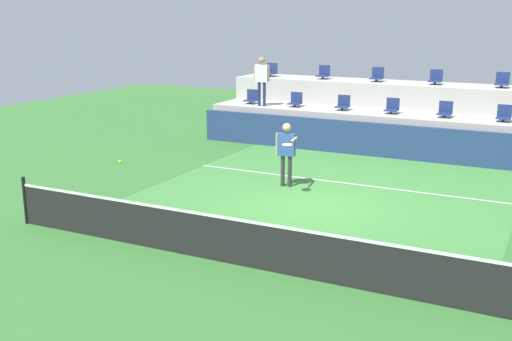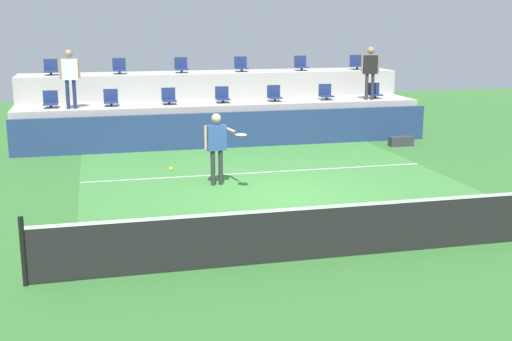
% 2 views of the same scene
% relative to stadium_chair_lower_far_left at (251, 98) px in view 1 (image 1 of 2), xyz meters
% --- Properties ---
extents(ground_plane, '(40.00, 40.00, 0.00)m').
position_rel_stadium_chair_lower_far_left_xyz_m(ground_plane, '(5.33, -7.23, -1.46)').
color(ground_plane, '#336B2D').
extents(court_inner_paint, '(9.00, 10.00, 0.01)m').
position_rel_stadium_chair_lower_far_left_xyz_m(court_inner_paint, '(5.33, -6.23, -1.46)').
color(court_inner_paint, '#3D7F38').
rests_on(court_inner_paint, ground_plane).
extents(court_service_line, '(9.00, 0.06, 0.00)m').
position_rel_stadium_chair_lower_far_left_xyz_m(court_service_line, '(5.33, -4.83, -1.46)').
color(court_service_line, white).
rests_on(court_service_line, ground_plane).
extents(tennis_net, '(10.48, 0.08, 1.07)m').
position_rel_stadium_chair_lower_far_left_xyz_m(tennis_net, '(5.33, -11.23, -0.97)').
color(tennis_net, black).
rests_on(tennis_net, ground_plane).
extents(sponsor_backboard, '(13.00, 0.16, 1.10)m').
position_rel_stadium_chair_lower_far_left_xyz_m(sponsor_backboard, '(5.33, -1.23, -0.91)').
color(sponsor_backboard, navy).
rests_on(sponsor_backboard, ground_plane).
extents(seating_tier_lower, '(13.00, 1.80, 1.25)m').
position_rel_stadium_chair_lower_far_left_xyz_m(seating_tier_lower, '(5.33, 0.07, -0.84)').
color(seating_tier_lower, '#ADAAA3').
rests_on(seating_tier_lower, ground_plane).
extents(seating_tier_upper, '(13.00, 1.80, 2.10)m').
position_rel_stadium_chair_lower_far_left_xyz_m(seating_tier_upper, '(5.33, 1.87, -0.41)').
color(seating_tier_upper, '#ADAAA3').
rests_on(seating_tier_upper, ground_plane).
extents(stadium_chair_lower_far_left, '(0.44, 0.40, 0.52)m').
position_rel_stadium_chair_lower_far_left_xyz_m(stadium_chair_lower_far_left, '(0.00, 0.00, 0.00)').
color(stadium_chair_lower_far_left, '#2D2D33').
rests_on(stadium_chair_lower_far_left, seating_tier_lower).
extents(stadium_chair_lower_left, '(0.44, 0.40, 0.52)m').
position_rel_stadium_chair_lower_far_left_xyz_m(stadium_chair_lower_left, '(1.80, 0.00, 0.00)').
color(stadium_chair_lower_left, '#2D2D33').
rests_on(stadium_chair_lower_left, seating_tier_lower).
extents(stadium_chair_lower_mid_left, '(0.44, 0.40, 0.52)m').
position_rel_stadium_chair_lower_far_left_xyz_m(stadium_chair_lower_mid_left, '(3.60, 0.00, 0.00)').
color(stadium_chair_lower_mid_left, '#2D2D33').
rests_on(stadium_chair_lower_mid_left, seating_tier_lower).
extents(stadium_chair_lower_center, '(0.44, 0.40, 0.52)m').
position_rel_stadium_chair_lower_far_left_xyz_m(stadium_chair_lower_center, '(5.33, 0.00, 0.00)').
color(stadium_chair_lower_center, '#2D2D33').
rests_on(stadium_chair_lower_center, seating_tier_lower).
extents(stadium_chair_lower_mid_right, '(0.44, 0.40, 0.52)m').
position_rel_stadium_chair_lower_far_left_xyz_m(stadium_chair_lower_mid_right, '(7.07, 0.00, 0.00)').
color(stadium_chair_lower_mid_right, '#2D2D33').
rests_on(stadium_chair_lower_mid_right, seating_tier_lower).
extents(stadium_chair_lower_right, '(0.44, 0.40, 0.52)m').
position_rel_stadium_chair_lower_far_left_xyz_m(stadium_chair_lower_right, '(8.87, 0.00, 0.00)').
color(stadium_chair_lower_right, '#2D2D33').
rests_on(stadium_chair_lower_right, seating_tier_lower).
extents(stadium_chair_upper_far_left, '(0.44, 0.40, 0.52)m').
position_rel_stadium_chair_lower_far_left_xyz_m(stadium_chair_upper_far_left, '(-0.03, 1.80, 0.85)').
color(stadium_chair_upper_far_left, '#2D2D33').
rests_on(stadium_chair_upper_far_left, seating_tier_upper).
extents(stadium_chair_upper_left, '(0.44, 0.40, 0.52)m').
position_rel_stadium_chair_lower_far_left_xyz_m(stadium_chair_upper_left, '(2.17, 1.80, 0.85)').
color(stadium_chair_upper_left, '#2D2D33').
rests_on(stadium_chair_upper_left, seating_tier_upper).
extents(stadium_chair_upper_mid_left, '(0.44, 0.40, 0.52)m').
position_rel_stadium_chair_lower_far_left_xyz_m(stadium_chair_upper_mid_left, '(4.26, 1.80, 0.85)').
color(stadium_chair_upper_mid_left, '#2D2D33').
rests_on(stadium_chair_upper_mid_left, seating_tier_upper).
extents(stadium_chair_upper_mid_right, '(0.44, 0.40, 0.52)m').
position_rel_stadium_chair_lower_far_left_xyz_m(stadium_chair_upper_mid_right, '(6.36, 1.80, 0.85)').
color(stadium_chair_upper_mid_right, '#2D2D33').
rests_on(stadium_chair_upper_mid_right, seating_tier_upper).
extents(stadium_chair_upper_right, '(0.44, 0.40, 0.52)m').
position_rel_stadium_chair_lower_far_left_xyz_m(stadium_chair_upper_right, '(8.55, 1.80, 0.85)').
color(stadium_chair_upper_right, '#2D2D33').
rests_on(stadium_chair_upper_right, seating_tier_upper).
extents(tennis_player, '(0.86, 1.18, 1.73)m').
position_rel_stadium_chair_lower_far_left_xyz_m(tennis_player, '(4.05, -5.87, -0.40)').
color(tennis_player, '#2D2D33').
rests_on(tennis_player, ground_plane).
extents(spectator_in_white, '(0.61, 0.25, 1.77)m').
position_rel_stadium_chair_lower_far_left_xyz_m(spectator_in_white, '(0.62, -0.38, 0.86)').
color(spectator_in_white, navy).
rests_on(spectator_in_white, seating_tier_lower).
extents(tennis_ball, '(0.07, 0.07, 0.07)m').
position_rel_stadium_chair_lower_far_left_xyz_m(tennis_ball, '(2.40, -10.71, 0.08)').
color(tennis_ball, '#CCE033').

